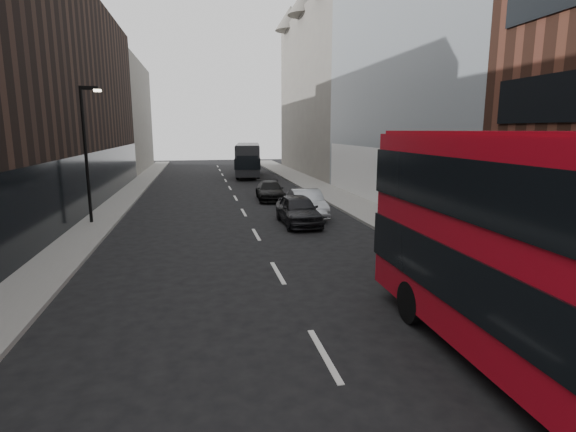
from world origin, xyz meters
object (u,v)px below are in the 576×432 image
street_lamp (87,145)px  car_b (307,203)px  car_a (298,210)px  grey_bus (248,159)px  car_c (270,191)px

street_lamp → car_b: bearing=0.0°
street_lamp → car_b: (11.69, 0.00, -3.40)m
street_lamp → car_a: (10.74, -2.04, -3.39)m
street_lamp → grey_bus: (10.92, 23.88, -2.32)m
grey_bus → car_b: size_ratio=2.32×
car_b → street_lamp: bearing=-178.2°
grey_bus → car_c: grey_bus is taller
car_c → street_lamp: bearing=-144.7°
car_a → car_b: bearing=64.4°
grey_bus → car_a: 25.95m
grey_bus → car_c: bearing=-84.1°
car_b → car_a: bearing=-113.4°
car_b → car_c: (-1.09, 6.70, -0.11)m
grey_bus → car_a: (-0.19, -25.93, -1.07)m
car_a → car_b: size_ratio=0.98×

